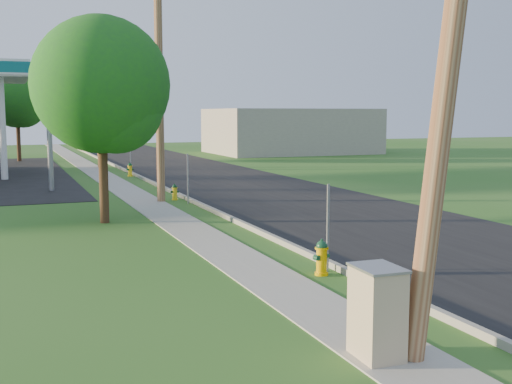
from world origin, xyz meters
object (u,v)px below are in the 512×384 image
price_pylon (47,72)px  tree_verge (104,90)px  utility_pole_near (453,25)px  utility_pole_mid (159,79)px  hydrant_mid (175,192)px  hydrant_far (130,170)px  utility_cabinet (377,313)px  utility_pole_far (97,95)px  hydrant_near (322,257)px  tree_lot (18,97)px

price_pylon → tree_verge: (1.10, -9.86, -1.11)m
utility_pole_near → utility_pole_mid: size_ratio=0.97×
price_pylon → hydrant_mid: size_ratio=10.09×
hydrant_far → utility_cabinet: size_ratio=0.57×
hydrant_mid → utility_cabinet: (-1.61, -18.09, 0.36)m
utility_pole_near → utility_cabinet: bearing=165.4°
utility_pole_far → utility_cabinet: size_ratio=6.86×
utility_pole_near → hydrant_near: (0.57, 4.93, -4.40)m
utility_pole_near → utility_pole_mid: utility_pole_mid is taller
utility_pole_mid → utility_cabinet: bearing=-93.1°
hydrant_near → utility_cabinet: 4.93m
utility_pole_far → hydrant_mid: size_ratio=14.00×
tree_verge → tree_lot: size_ratio=0.90×
tree_verge → tree_lot: (-1.91, 30.15, 0.46)m
utility_pole_mid → hydrant_mid: size_ratio=14.44×
hydrant_mid → utility_pole_near: bearing=-92.0°
utility_pole_near → tree_verge: utility_pole_near is taller
hydrant_mid → utility_cabinet: utility_cabinet is taller
utility_pole_mid → tree_verge: 5.22m
price_pylon → tree_verge: price_pylon is taller
utility_pole_near → tree_verge: bearing=101.6°
utility_pole_far → price_pylon: utility_pole_far is taller
tree_lot → hydrant_near: 39.45m
hydrant_mid → utility_cabinet: bearing=-95.1°
utility_pole_far → hydrant_mid: utility_pole_far is taller
hydrant_far → utility_cabinet: bearing=-93.5°
price_pylon → utility_cabinet: size_ratio=4.94×
utility_pole_near → tree_verge: (-2.80, 13.64, -0.48)m
price_pylon → hydrant_far: price_pylon is taller
hydrant_near → utility_cabinet: bearing=-108.1°
price_pylon → tree_verge: 9.98m
utility_pole_far → hydrant_near: (0.57, -31.07, -4.40)m
price_pylon → utility_pole_mid: bearing=-54.7°
tree_verge → hydrant_near: size_ratio=8.22×
utility_pole_far → hydrant_near: 31.38m
utility_pole_near → price_pylon: 23.83m
utility_pole_mid → hydrant_mid: (0.65, 0.34, -4.62)m
hydrant_mid → tree_lot: bearing=101.9°
price_pylon → hydrant_near: price_pylon is taller
hydrant_near → hydrant_mid: size_ratio=1.20×
hydrant_far → tree_lot: bearing=110.6°
utility_pole_near → utility_pole_mid: bearing=90.0°
utility_pole_far → hydrant_mid: 18.23m
utility_pole_far → tree_verge: 22.54m
utility_pole_mid → utility_pole_far: size_ratio=1.03×
utility_pole_mid → hydrant_far: (0.80, 11.15, -4.56)m
tree_verge → utility_cabinet: 13.99m
utility_pole_far → hydrant_near: utility_pole_far is taller
hydrant_near → hydrant_far: size_ratio=1.02×
tree_lot → utility_cabinet: (3.75, -43.54, -4.08)m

